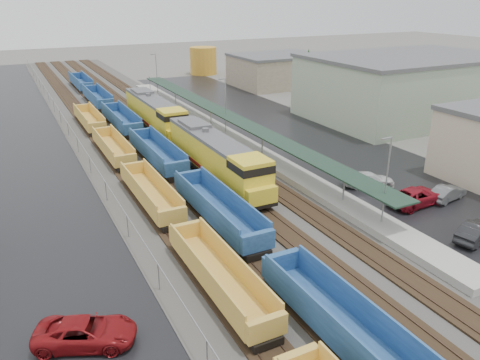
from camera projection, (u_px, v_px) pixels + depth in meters
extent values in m
cube|color=#302D2B|center=(137.00, 128.00, 67.88)|extent=(20.00, 160.00, 0.08)
cube|color=black|center=(95.00, 132.00, 65.32)|extent=(2.60, 160.00, 0.15)
cube|color=#473326|center=(90.00, 132.00, 64.97)|extent=(0.08, 160.00, 0.07)
cube|color=#473326|center=(100.00, 131.00, 65.58)|extent=(0.08, 160.00, 0.07)
cube|color=black|center=(124.00, 129.00, 67.00)|extent=(2.60, 160.00, 0.15)
cube|color=#473326|center=(119.00, 129.00, 66.66)|extent=(0.08, 160.00, 0.07)
cube|color=#473326|center=(129.00, 127.00, 67.26)|extent=(0.08, 160.00, 0.07)
cube|color=black|center=(151.00, 125.00, 68.68)|extent=(2.60, 160.00, 0.15)
cube|color=#473326|center=(146.00, 125.00, 68.34)|extent=(0.08, 160.00, 0.07)
cube|color=#473326|center=(155.00, 124.00, 68.94)|extent=(0.08, 160.00, 0.07)
cube|color=black|center=(177.00, 122.00, 70.36)|extent=(2.60, 160.00, 0.15)
cube|color=#473326|center=(172.00, 122.00, 70.02)|extent=(0.08, 160.00, 0.07)
cube|color=#473326|center=(181.00, 121.00, 70.62)|extent=(0.08, 160.00, 0.07)
cube|color=black|center=(26.00, 142.00, 61.59)|extent=(10.00, 160.00, 0.02)
cube|color=black|center=(285.00, 129.00, 67.60)|extent=(16.00, 100.00, 0.02)
cube|color=#9E9B93|center=(226.00, 135.00, 63.48)|extent=(3.00, 80.00, 0.70)
cylinder|color=gray|center=(344.00, 187.00, 42.20)|extent=(0.16, 0.16, 2.40)
cylinder|color=gray|center=(262.00, 143.00, 54.62)|extent=(0.16, 0.16, 2.40)
cylinder|color=gray|center=(211.00, 116.00, 67.05)|extent=(0.16, 0.16, 2.40)
cylinder|color=gray|center=(176.00, 97.00, 79.47)|extent=(0.16, 0.16, 2.40)
cylinder|color=gray|center=(150.00, 83.00, 91.89)|extent=(0.16, 0.16, 2.40)
cube|color=#1B3024|center=(226.00, 114.00, 62.42)|extent=(2.60, 65.00, 0.15)
cylinder|color=gray|center=(386.00, 185.00, 37.28)|extent=(0.12, 0.12, 8.00)
cube|color=gray|center=(387.00, 138.00, 35.62)|extent=(1.00, 0.15, 0.12)
cylinder|color=gray|center=(226.00, 108.00, 62.13)|extent=(0.12, 0.12, 8.00)
cube|color=gray|center=(222.00, 79.00, 60.47)|extent=(1.00, 0.15, 0.12)
cylinder|color=gray|center=(157.00, 76.00, 86.97)|extent=(0.12, 0.12, 8.00)
cube|color=gray|center=(153.00, 54.00, 85.32)|extent=(1.00, 0.15, 0.12)
cylinder|color=gray|center=(207.00, 356.00, 23.78)|extent=(0.08, 0.08, 2.00)
cylinder|color=gray|center=(159.00, 277.00, 30.40)|extent=(0.08, 0.08, 2.00)
cylinder|color=gray|center=(128.00, 227.00, 37.03)|extent=(0.08, 0.08, 2.00)
cylinder|color=gray|center=(106.00, 191.00, 43.66)|extent=(0.08, 0.08, 2.00)
cylinder|color=gray|center=(90.00, 165.00, 50.28)|extent=(0.08, 0.08, 2.00)
cylinder|color=gray|center=(78.00, 145.00, 56.91)|extent=(0.08, 0.08, 2.00)
cylinder|color=gray|center=(68.00, 129.00, 63.53)|extent=(0.08, 0.08, 2.00)
cylinder|color=gray|center=(60.00, 117.00, 70.16)|extent=(0.08, 0.08, 2.00)
cylinder|color=gray|center=(54.00, 106.00, 76.78)|extent=(0.08, 0.08, 2.00)
cylinder|color=gray|center=(48.00, 97.00, 83.41)|extent=(0.08, 0.08, 2.00)
cylinder|color=gray|center=(44.00, 90.00, 90.04)|extent=(0.08, 0.08, 2.00)
cylinder|color=gray|center=(40.00, 83.00, 96.66)|extent=(0.08, 0.08, 2.00)
cylinder|color=gray|center=(36.00, 77.00, 103.29)|extent=(0.08, 0.08, 2.00)
cylinder|color=gray|center=(33.00, 72.00, 109.91)|extent=(0.08, 0.08, 2.00)
cylinder|color=gray|center=(30.00, 68.00, 116.54)|extent=(0.08, 0.08, 2.00)
cylinder|color=gray|center=(28.00, 64.00, 123.16)|extent=(0.08, 0.08, 2.00)
cube|color=gray|center=(67.00, 122.00, 63.16)|extent=(0.05, 160.00, 0.05)
cube|color=#A3B498|center=(407.00, 88.00, 73.11)|extent=(30.00, 20.00, 9.00)
cube|color=#59595B|center=(411.00, 57.00, 71.35)|extent=(30.60, 20.40, 0.50)
cube|color=gray|center=(279.00, 71.00, 98.48)|extent=(18.00, 14.00, 6.00)
cube|color=#59595B|center=(279.00, 55.00, 97.28)|extent=(18.36, 14.28, 0.50)
ellipsoid|color=#495542|center=(135.00, 37.00, 208.94)|extent=(196.00, 140.00, 25.20)
ellipsoid|color=#495542|center=(260.00, 31.00, 246.65)|extent=(168.00, 120.00, 21.60)
cylinder|color=#332316|center=(306.00, 102.00, 77.46)|extent=(0.50, 0.50, 3.00)
cone|color=black|center=(308.00, 71.00, 75.60)|extent=(4.40, 4.40, 7.00)
cube|color=black|center=(214.00, 170.00, 49.38)|extent=(3.13, 20.88, 0.42)
cube|color=gold|center=(210.00, 151.00, 49.59)|extent=(2.92, 16.70, 3.13)
cube|color=gold|center=(251.00, 177.00, 41.91)|extent=(3.13, 3.34, 3.55)
cube|color=black|center=(251.00, 166.00, 41.52)|extent=(3.18, 3.39, 0.73)
cube|color=gold|center=(261.00, 195.00, 40.74)|extent=(2.92, 1.04, 1.46)
cube|color=#59595B|center=(209.00, 136.00, 48.97)|extent=(2.98, 16.70, 0.37)
cube|color=maroon|center=(197.00, 164.00, 49.43)|extent=(0.04, 16.70, 0.37)
cube|color=maroon|center=(223.00, 160.00, 50.68)|extent=(0.04, 16.70, 0.37)
cube|color=black|center=(214.00, 173.00, 49.54)|extent=(2.30, 6.26, 0.63)
cube|color=black|center=(246.00, 197.00, 43.45)|extent=(2.51, 4.18, 0.52)
cube|color=black|center=(189.00, 153.00, 55.55)|extent=(2.51, 4.18, 0.52)
cylinder|color=#59595B|center=(205.00, 130.00, 49.72)|extent=(0.73, 0.73, 0.52)
cube|color=#59595B|center=(195.00, 124.00, 52.33)|extent=(2.51, 4.18, 0.52)
cube|color=black|center=(154.00, 124.00, 66.78)|extent=(3.13, 20.88, 0.42)
cube|color=gold|center=(151.00, 110.00, 66.98)|extent=(2.92, 16.70, 3.13)
cube|color=gold|center=(173.00, 123.00, 59.30)|extent=(3.13, 3.34, 3.55)
cube|color=black|center=(172.00, 115.00, 58.91)|extent=(3.18, 3.39, 0.73)
cube|color=gold|center=(178.00, 135.00, 58.13)|extent=(2.92, 1.04, 1.46)
cube|color=#59595B|center=(151.00, 99.00, 66.36)|extent=(2.98, 16.70, 0.37)
cube|color=maroon|center=(142.00, 120.00, 66.83)|extent=(0.04, 16.70, 0.37)
cube|color=maroon|center=(162.00, 118.00, 68.07)|extent=(0.04, 16.70, 0.37)
cube|color=black|center=(155.00, 127.00, 66.93)|extent=(2.30, 6.26, 0.63)
cube|color=black|center=(171.00, 139.00, 60.84)|extent=(2.51, 4.18, 0.52)
cube|color=black|center=(141.00, 115.00, 72.95)|extent=(2.51, 4.18, 0.52)
cylinder|color=#59595B|center=(148.00, 95.00, 67.11)|extent=(0.73, 0.73, 0.52)
cube|color=#59595B|center=(142.00, 92.00, 69.73)|extent=(2.51, 4.18, 0.52)
cube|color=gold|center=(219.00, 280.00, 30.46)|extent=(2.42, 11.95, 0.23)
cube|color=gold|center=(202.00, 273.00, 29.66)|extent=(0.14, 11.95, 1.68)
cube|color=gold|center=(235.00, 264.00, 30.64)|extent=(0.14, 11.95, 1.68)
cube|color=gold|center=(267.00, 328.00, 25.12)|extent=(2.42, 0.47, 1.30)
cube|color=gold|center=(185.00, 231.00, 35.32)|extent=(2.42, 0.47, 1.30)
cube|color=black|center=(260.00, 334.00, 26.00)|extent=(1.86, 2.05, 0.47)
cube|color=black|center=(189.00, 246.00, 35.13)|extent=(1.86, 2.05, 0.47)
cube|color=gold|center=(151.00, 196.00, 43.06)|extent=(2.42, 11.95, 0.23)
cube|color=gold|center=(138.00, 190.00, 42.26)|extent=(0.14, 11.95, 1.68)
cube|color=gold|center=(162.00, 186.00, 43.23)|extent=(0.14, 11.95, 1.68)
cube|color=gold|center=(173.00, 216.00, 37.71)|extent=(2.42, 0.47, 1.30)
cube|color=gold|center=(133.00, 169.00, 47.92)|extent=(2.42, 0.47, 1.30)
cube|color=black|center=(171.00, 223.00, 38.60)|extent=(1.86, 2.05, 0.47)
cube|color=black|center=(135.00, 179.00, 47.72)|extent=(1.86, 2.05, 0.47)
cube|color=gold|center=(113.00, 150.00, 55.65)|extent=(2.42, 11.95, 0.23)
cube|color=gold|center=(103.00, 145.00, 54.85)|extent=(0.14, 11.95, 1.68)
cube|color=gold|center=(122.00, 142.00, 55.83)|extent=(0.14, 11.95, 1.68)
cube|color=gold|center=(126.00, 161.00, 50.31)|extent=(2.42, 0.47, 1.30)
cube|color=gold|center=(102.00, 132.00, 60.51)|extent=(2.42, 0.47, 1.30)
cube|color=black|center=(125.00, 167.00, 51.19)|extent=(1.86, 2.05, 0.47)
cube|color=black|center=(104.00, 141.00, 60.32)|extent=(1.86, 2.05, 0.47)
cube|color=gold|center=(90.00, 121.00, 68.25)|extent=(2.42, 11.95, 0.23)
cube|color=gold|center=(81.00, 117.00, 67.45)|extent=(0.14, 11.95, 1.68)
cube|color=gold|center=(97.00, 115.00, 68.43)|extent=(0.14, 11.95, 1.68)
cube|color=gold|center=(97.00, 127.00, 62.90)|extent=(2.42, 0.47, 1.30)
cube|color=gold|center=(82.00, 109.00, 73.11)|extent=(2.42, 0.47, 1.30)
cube|color=black|center=(97.00, 133.00, 63.79)|extent=(1.86, 2.05, 0.47)
cube|color=black|center=(83.00, 115.00, 72.91)|extent=(1.86, 2.05, 0.47)
cube|color=navy|center=(347.00, 335.00, 25.49)|extent=(2.68, 13.38, 0.26)
cube|color=navy|center=(329.00, 328.00, 24.61)|extent=(0.15, 13.38, 1.86)
cube|color=navy|center=(367.00, 314.00, 25.69)|extent=(0.15, 13.38, 1.86)
cube|color=navy|center=(281.00, 263.00, 30.94)|extent=(2.68, 0.52, 1.44)
cube|color=black|center=(286.00, 282.00, 30.72)|extent=(2.06, 2.27, 0.52)
cube|color=navy|center=(218.00, 213.00, 39.57)|extent=(2.68, 13.38, 0.26)
cube|color=navy|center=(204.00, 206.00, 38.68)|extent=(0.15, 13.38, 1.86)
cube|color=navy|center=(232.00, 201.00, 39.76)|extent=(0.15, 13.38, 1.86)
cube|color=navy|center=(258.00, 242.00, 33.59)|extent=(2.68, 0.52, 1.44)
cube|color=navy|center=(188.00, 179.00, 45.01)|extent=(2.68, 0.52, 1.44)
cube|color=black|center=(253.00, 250.00, 34.57)|extent=(2.06, 2.27, 0.52)
cube|color=black|center=(192.00, 191.00, 44.80)|extent=(2.06, 2.27, 0.52)
cube|color=navy|center=(157.00, 156.00, 53.64)|extent=(2.68, 13.38, 0.26)
cube|color=navy|center=(145.00, 150.00, 52.75)|extent=(0.15, 13.38, 1.86)
cube|color=navy|center=(167.00, 146.00, 53.84)|extent=(0.15, 13.38, 1.86)
cube|color=navy|center=(177.00, 168.00, 47.66)|extent=(2.68, 0.52, 1.44)
cube|color=navy|center=(140.00, 135.00, 59.08)|extent=(2.68, 0.52, 1.44)
cube|color=black|center=(175.00, 176.00, 48.64)|extent=(2.06, 2.27, 0.52)
cube|color=black|center=(142.00, 144.00, 58.87)|extent=(2.06, 2.27, 0.52)
cube|color=navy|center=(121.00, 122.00, 67.71)|extent=(2.68, 13.38, 0.26)
cube|color=navy|center=(112.00, 117.00, 66.83)|extent=(0.15, 13.38, 1.86)
cube|color=navy|center=(129.00, 115.00, 67.91)|extent=(0.15, 13.38, 1.86)
cube|color=navy|center=(133.00, 129.00, 61.73)|extent=(2.68, 0.52, 1.44)
cube|color=navy|center=(110.00, 108.00, 73.16)|extent=(2.68, 0.52, 1.44)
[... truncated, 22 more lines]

